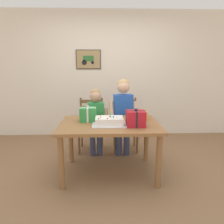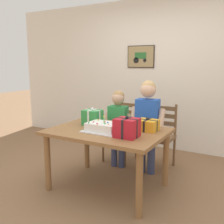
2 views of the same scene
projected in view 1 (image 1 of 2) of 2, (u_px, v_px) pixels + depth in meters
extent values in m
plane|color=#846042|center=(110.00, 173.00, 3.15)|extent=(20.00, 20.00, 0.00)
cube|color=silver|center=(107.00, 75.00, 4.71)|extent=(6.40, 0.08, 2.60)
cube|color=#332823|center=(88.00, 59.00, 4.58)|extent=(0.51, 0.02, 0.39)
cube|color=#9E8456|center=(88.00, 59.00, 4.57)|extent=(0.48, 0.01, 0.36)
cube|color=#28662D|center=(88.00, 58.00, 4.56)|extent=(0.22, 0.01, 0.11)
cylinder|color=black|center=(84.00, 63.00, 4.58)|extent=(0.10, 0.01, 0.10)
cylinder|color=black|center=(93.00, 63.00, 4.58)|extent=(0.06, 0.01, 0.06)
cube|color=olive|center=(109.00, 125.00, 3.01)|extent=(1.34, 0.96, 0.04)
cylinder|color=olive|center=(61.00, 163.00, 2.67)|extent=(0.07, 0.07, 0.69)
cylinder|color=olive|center=(159.00, 162.00, 2.71)|extent=(0.07, 0.07, 0.69)
cylinder|color=olive|center=(71.00, 141.00, 3.45)|extent=(0.07, 0.07, 0.69)
cylinder|color=olive|center=(146.00, 140.00, 3.50)|extent=(0.07, 0.07, 0.69)
cube|color=silver|center=(109.00, 124.00, 2.91)|extent=(0.44, 0.34, 0.01)
cube|color=white|center=(109.00, 121.00, 2.90)|extent=(0.36, 0.26, 0.09)
cylinder|color=#56C666|center=(111.00, 115.00, 2.87)|extent=(0.01, 0.01, 0.07)
sphere|color=yellow|center=(111.00, 112.00, 2.86)|extent=(0.02, 0.02, 0.02)
sphere|color=blue|center=(113.00, 117.00, 2.91)|extent=(0.02, 0.02, 0.02)
sphere|color=orange|center=(117.00, 118.00, 2.85)|extent=(0.01, 0.01, 0.01)
sphere|color=yellow|center=(101.00, 116.00, 2.96)|extent=(0.02, 0.02, 0.02)
sphere|color=green|center=(113.00, 118.00, 2.85)|extent=(0.02, 0.02, 0.02)
sphere|color=green|center=(99.00, 119.00, 2.79)|extent=(0.02, 0.02, 0.02)
sphere|color=red|center=(101.00, 118.00, 2.85)|extent=(0.02, 0.02, 0.02)
sphere|color=red|center=(107.00, 119.00, 2.80)|extent=(0.02, 0.02, 0.02)
sphere|color=red|center=(110.00, 116.00, 2.92)|extent=(0.02, 0.02, 0.02)
cube|color=#2D8E42|center=(88.00, 114.00, 3.09)|extent=(0.22, 0.19, 0.19)
cube|color=white|center=(88.00, 114.00, 3.09)|extent=(0.22, 0.02, 0.20)
cube|color=white|center=(88.00, 114.00, 3.09)|extent=(0.02, 0.19, 0.20)
sphere|color=white|center=(88.00, 107.00, 3.07)|extent=(0.04, 0.04, 0.04)
cube|color=red|center=(136.00, 119.00, 2.84)|extent=(0.24, 0.21, 0.20)
cube|color=black|center=(136.00, 119.00, 2.84)|extent=(0.24, 0.02, 0.21)
cube|color=black|center=(136.00, 119.00, 2.84)|extent=(0.02, 0.22, 0.21)
sphere|color=black|center=(136.00, 110.00, 2.81)|extent=(0.04, 0.04, 0.04)
cube|color=gold|center=(138.00, 115.00, 3.21)|extent=(0.24, 0.21, 0.13)
cube|color=black|center=(138.00, 115.00, 3.21)|extent=(0.24, 0.02, 0.13)
cube|color=black|center=(138.00, 115.00, 3.21)|extent=(0.02, 0.22, 0.13)
sphere|color=black|center=(138.00, 110.00, 3.20)|extent=(0.04, 0.04, 0.04)
cube|color=brown|center=(91.00, 126.00, 3.92)|extent=(0.43, 0.43, 0.04)
cylinder|color=brown|center=(101.00, 142.00, 3.78)|extent=(0.04, 0.04, 0.43)
cylinder|color=brown|center=(79.00, 142.00, 3.78)|extent=(0.04, 0.04, 0.43)
cylinder|color=brown|center=(102.00, 135.00, 4.16)|extent=(0.04, 0.04, 0.43)
cylinder|color=brown|center=(82.00, 135.00, 4.15)|extent=(0.04, 0.04, 0.43)
cylinder|color=brown|center=(102.00, 110.00, 4.06)|extent=(0.04, 0.04, 0.45)
cylinder|color=brown|center=(81.00, 110.00, 4.05)|extent=(0.04, 0.04, 0.45)
cube|color=brown|center=(91.00, 114.00, 4.07)|extent=(0.36, 0.03, 0.06)
cube|color=brown|center=(91.00, 108.00, 4.04)|extent=(0.36, 0.03, 0.06)
cube|color=brown|center=(91.00, 101.00, 4.02)|extent=(0.36, 0.03, 0.06)
cube|color=brown|center=(125.00, 125.00, 3.94)|extent=(0.43, 0.43, 0.04)
cylinder|color=brown|center=(137.00, 141.00, 3.81)|extent=(0.04, 0.04, 0.43)
cylinder|color=brown|center=(115.00, 142.00, 3.80)|extent=(0.04, 0.04, 0.43)
cylinder|color=brown|center=(135.00, 135.00, 4.18)|extent=(0.04, 0.04, 0.43)
cylinder|color=brown|center=(114.00, 135.00, 4.17)|extent=(0.04, 0.04, 0.43)
cylinder|color=brown|center=(135.00, 110.00, 4.08)|extent=(0.04, 0.04, 0.45)
cylinder|color=brown|center=(114.00, 110.00, 4.07)|extent=(0.04, 0.04, 0.45)
cube|color=brown|center=(125.00, 113.00, 4.09)|extent=(0.36, 0.03, 0.06)
cube|color=brown|center=(125.00, 107.00, 4.07)|extent=(0.36, 0.03, 0.06)
cube|color=brown|center=(125.00, 101.00, 4.04)|extent=(0.36, 0.03, 0.06)
cylinder|color=#38426B|center=(127.00, 141.00, 3.75)|extent=(0.10, 0.10, 0.48)
cylinder|color=#38426B|center=(119.00, 141.00, 3.73)|extent=(0.10, 0.10, 0.48)
cube|color=blue|center=(123.00, 111.00, 3.63)|extent=(0.31, 0.21, 0.55)
cylinder|color=#E0B293|center=(135.00, 112.00, 3.63)|extent=(0.10, 0.23, 0.37)
cylinder|color=#E0B293|center=(112.00, 113.00, 3.58)|extent=(0.10, 0.23, 0.37)
sphere|color=#E0B293|center=(123.00, 87.00, 3.55)|extent=(0.21, 0.21, 0.21)
sphere|color=tan|center=(123.00, 85.00, 3.56)|extent=(0.20, 0.20, 0.20)
cylinder|color=#38426B|center=(100.00, 143.00, 3.74)|extent=(0.09, 0.09, 0.42)
cylinder|color=#38426B|center=(93.00, 143.00, 3.72)|extent=(0.09, 0.09, 0.42)
cube|color=#2D934C|center=(96.00, 117.00, 3.64)|extent=(0.27, 0.18, 0.48)
cylinder|color=tan|center=(106.00, 118.00, 3.63)|extent=(0.09, 0.20, 0.32)
cylinder|color=tan|center=(86.00, 119.00, 3.59)|extent=(0.09, 0.20, 0.32)
sphere|color=tan|center=(95.00, 96.00, 3.56)|extent=(0.18, 0.18, 0.18)
sphere|color=#A87F4C|center=(95.00, 94.00, 3.57)|extent=(0.17, 0.17, 0.17)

